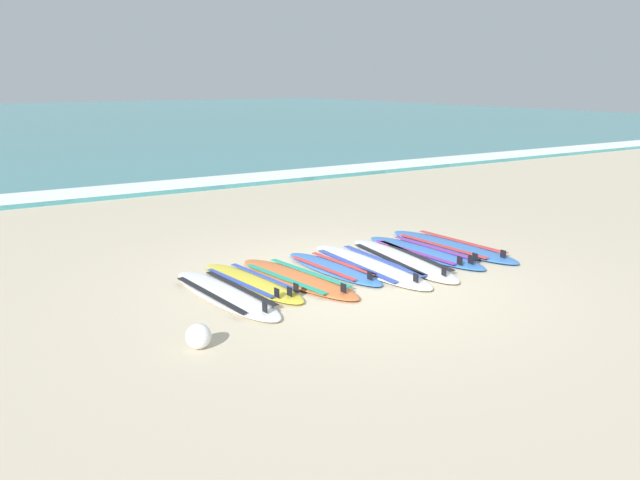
% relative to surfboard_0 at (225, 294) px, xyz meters
% --- Properties ---
extents(ground_plane, '(80.00, 80.00, 0.00)m').
position_rel_surfboard_0_xyz_m(ground_plane, '(1.64, -0.35, -0.04)').
color(ground_plane, beige).
extents(sea, '(80.00, 60.00, 0.10)m').
position_rel_surfboard_0_xyz_m(sea, '(1.64, 37.08, 0.01)').
color(sea, teal).
rests_on(sea, ground).
extents(wave_foam_strip, '(80.00, 1.36, 0.11)m').
position_rel_surfboard_0_xyz_m(wave_foam_strip, '(1.64, 7.76, 0.02)').
color(wave_foam_strip, white).
rests_on(wave_foam_strip, ground).
extents(surfboard_0, '(0.79, 2.30, 0.18)m').
position_rel_surfboard_0_xyz_m(surfboard_0, '(0.00, 0.00, 0.00)').
color(surfboard_0, white).
rests_on(surfboard_0, ground).
extents(surfboard_1, '(0.79, 2.10, 0.18)m').
position_rel_surfboard_0_xyz_m(surfboard_1, '(0.46, 0.23, 0.00)').
color(surfboard_1, yellow).
rests_on(surfboard_1, ground).
extents(surfboard_2, '(0.91, 2.30, 0.18)m').
position_rel_surfboard_0_xyz_m(surfboard_2, '(1.04, 0.08, 0.00)').
color(surfboard_2, orange).
rests_on(surfboard_2, ground).
extents(surfboard_3, '(0.65, 1.96, 0.18)m').
position_rel_surfboard_0_xyz_m(surfboard_3, '(1.67, 0.20, 0.00)').
color(surfboard_3, '#3875CC').
rests_on(surfboard_3, ground).
extents(surfboard_4, '(0.64, 2.54, 0.18)m').
position_rel_surfboard_0_xyz_m(surfboard_4, '(2.17, 0.06, -0.00)').
color(surfboard_4, white).
rests_on(surfboard_4, ground).
extents(surfboard_5, '(0.85, 2.54, 0.18)m').
position_rel_surfboard_0_xyz_m(surfboard_5, '(2.74, 0.04, -0.00)').
color(surfboard_5, white).
rests_on(surfboard_5, ground).
extents(surfboard_6, '(0.75, 2.33, 0.18)m').
position_rel_surfboard_0_xyz_m(surfboard_6, '(3.27, 0.17, 0.00)').
color(surfboard_6, '#3875CC').
rests_on(surfboard_6, ground).
extents(surfboard_7, '(0.82, 2.50, 0.18)m').
position_rel_surfboard_0_xyz_m(surfboard_7, '(3.86, 0.22, -0.00)').
color(surfboard_7, '#3875CC').
rests_on(surfboard_7, ground).
extents(beach_ball, '(0.25, 0.25, 0.25)m').
position_rel_surfboard_0_xyz_m(beach_ball, '(-0.82, -1.24, 0.09)').
color(beach_ball, white).
rests_on(beach_ball, ground).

